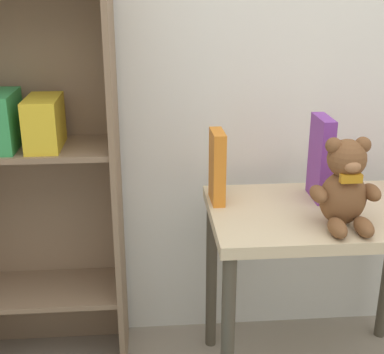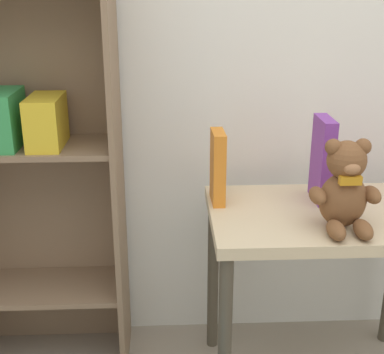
{
  "view_description": "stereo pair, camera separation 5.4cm",
  "coord_description": "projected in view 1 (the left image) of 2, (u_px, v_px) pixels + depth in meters",
  "views": [
    {
      "loc": [
        -0.44,
        -0.48,
        1.29
      ],
      "look_at": [
        -0.31,
        1.04,
        0.73
      ],
      "focal_mm": 50.0,
      "sensor_mm": 36.0,
      "label": 1
    },
    {
      "loc": [
        -0.38,
        -0.49,
        1.29
      ],
      "look_at": [
        -0.31,
        1.04,
        0.73
      ],
      "focal_mm": 50.0,
      "sensor_mm": 36.0,
      "label": 2
    }
  ],
  "objects": [
    {
      "name": "bookshelf_side",
      "position": [
        25.0,
        118.0,
        1.68
      ],
      "size": [
        0.57,
        0.28,
        1.59
      ],
      "color": "#7F664C",
      "rests_on": "ground_plane"
    },
    {
      "name": "book_standing_orange",
      "position": [
        217.0,
        167.0,
        1.67
      ],
      "size": [
        0.04,
        0.12,
        0.23
      ],
      "primitive_type": "cube",
      "rotation": [
        0.0,
        0.0,
        0.02
      ],
      "color": "orange",
      "rests_on": "display_table"
    },
    {
      "name": "teddy_bear",
      "position": [
        345.0,
        187.0,
        1.5
      ],
      "size": [
        0.2,
        0.18,
        0.26
      ],
      "color": "brown",
      "rests_on": "display_table"
    },
    {
      "name": "book_standing_purple",
      "position": [
        321.0,
        158.0,
        1.69
      ],
      "size": [
        0.04,
        0.14,
        0.27
      ],
      "primitive_type": "cube",
      "rotation": [
        0.0,
        0.0,
        -0.01
      ],
      "color": "purple",
      "rests_on": "display_table"
    },
    {
      "name": "display_table",
      "position": [
        324.0,
        237.0,
        1.68
      ],
      "size": [
        0.72,
        0.46,
        0.63
      ],
      "color": "beige",
      "rests_on": "ground_plane"
    }
  ]
}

